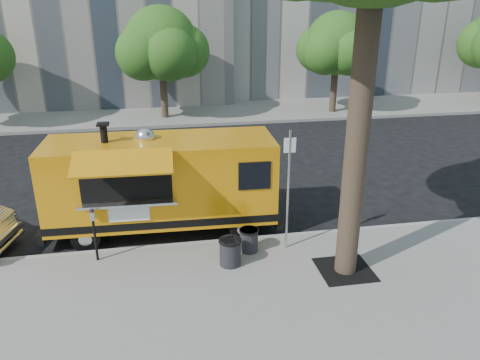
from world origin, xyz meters
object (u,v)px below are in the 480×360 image
(food_truck, at_px, (161,182))
(trash_bin_left, at_px, (230,251))
(far_tree_c, at_px, (337,43))
(sign_post, at_px, (288,184))
(parking_meter, at_px, (94,229))
(trash_bin_right, at_px, (249,239))
(far_tree_b, at_px, (161,43))

(food_truck, distance_m, trash_bin_left, 2.86)
(far_tree_c, height_order, sign_post, far_tree_c)
(far_tree_c, relative_size, parking_meter, 3.90)
(parking_meter, relative_size, food_truck, 0.21)
(trash_bin_right, bearing_deg, trash_bin_left, -135.21)
(food_truck, bearing_deg, trash_bin_right, -38.49)
(far_tree_b, distance_m, trash_bin_right, 14.73)
(far_tree_b, height_order, trash_bin_left, far_tree_b)
(far_tree_b, xyz_separation_m, food_truck, (-0.41, -12.53, -2.41))
(far_tree_c, bearing_deg, far_tree_b, 178.09)
(food_truck, relative_size, trash_bin_left, 9.71)
(sign_post, height_order, parking_meter, sign_post)
(far_tree_c, distance_m, parking_meter, 17.82)
(far_tree_b, distance_m, sign_post, 14.61)
(far_tree_c, distance_m, food_truck, 15.60)
(far_tree_b, height_order, far_tree_c, far_tree_b)
(far_tree_c, distance_m, trash_bin_right, 16.12)
(sign_post, height_order, trash_bin_right, sign_post)
(food_truck, xyz_separation_m, trash_bin_right, (2.03, -1.72, -0.97))
(sign_post, xyz_separation_m, food_truck, (-2.96, 1.72, -0.42))
(far_tree_c, bearing_deg, parking_meter, -128.66)
(trash_bin_right, bearing_deg, sign_post, -0.14)
(food_truck, bearing_deg, far_tree_b, 89.97)
(food_truck, distance_m, trash_bin_right, 2.83)
(far_tree_c, relative_size, trash_bin_right, 9.10)
(food_truck, height_order, trash_bin_left, food_truck)
(sign_post, distance_m, trash_bin_left, 2.09)
(far_tree_b, relative_size, food_truck, 0.88)
(trash_bin_left, bearing_deg, sign_post, 20.07)
(food_truck, bearing_deg, trash_bin_left, -55.08)
(food_truck, bearing_deg, parking_meter, -134.32)
(sign_post, distance_m, parking_meter, 4.64)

